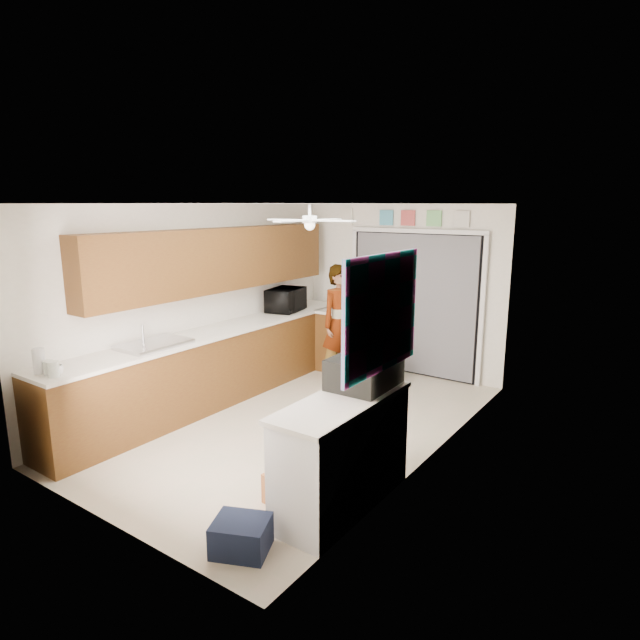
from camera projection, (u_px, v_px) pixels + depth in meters
The scene contains 40 objects.
floor at pixel (300, 422), 6.26m from camera, with size 5.00×5.00×0.00m, color #C1B59B.
ceiling at pixel (299, 204), 5.73m from camera, with size 5.00×5.00×0.00m, color white.
wall_back at pixel (400, 289), 8.00m from camera, with size 3.20×3.20×0.00m, color white.
wall_front at pixel (98, 374), 3.99m from camera, with size 3.20×3.20×0.00m, color white.
wall_left at pixel (201, 303), 6.89m from camera, with size 5.00×5.00×0.00m, color white.
wall_right at pixel (433, 337), 5.10m from camera, with size 5.00×5.00×0.00m, color white.
left_base_cabinets at pixel (220, 366), 6.89m from camera, with size 0.60×4.80×0.90m, color brown.
left_countertop at pixel (219, 331), 6.79m from camera, with size 0.62×4.80×0.04m, color white.
upper_cabinets at pixel (219, 260), 6.84m from camera, with size 0.32×4.00×0.80m, color brown.
sink_basin at pixel (154, 345), 5.98m from camera, with size 0.50×0.76×0.06m, color silver.
faucet at pixel (143, 334), 6.07m from camera, with size 0.03×0.03×0.22m, color silver.
peninsula_base at pixel (354, 343), 8.05m from camera, with size 1.00×0.60×0.90m, color brown.
peninsula_top at pixel (354, 312), 7.95m from camera, with size 1.04×0.64×0.04m, color white.
back_opening_recess at pixel (414, 304), 7.88m from camera, with size 2.00×0.06×2.10m, color black.
curtain_panel at pixel (413, 305), 7.84m from camera, with size 1.90×0.03×2.05m, color slate.
door_trim_left at pixel (354, 298), 8.42m from camera, with size 0.06×0.04×2.10m, color white.
door_trim_right at pixel (482, 312), 7.28m from camera, with size 0.06×0.04×2.10m, color white.
door_trim_head at pixel (416, 231), 7.62m from camera, with size 2.10×0.04×0.06m, color white.
header_frame_1 at pixel (386, 218), 7.89m from camera, with size 0.22×0.02×0.22m, color #489EC0.
header_frame_2 at pixel (408, 218), 7.69m from camera, with size 0.22×0.02×0.22m, color #BC4746.
header_frame_3 at pixel (434, 218), 7.47m from camera, with size 0.22×0.02×0.22m, color #6EC26F.
header_frame_4 at pixel (462, 219), 7.25m from camera, with size 0.22×0.02×0.22m, color silver.
route66_sign at pixel (346, 217), 8.28m from camera, with size 0.22×0.02×0.26m, color silver.
right_counter_base at pixel (343, 455), 4.45m from camera, with size 0.50×1.40×0.90m, color white.
right_counter_top at pixel (342, 402), 4.35m from camera, with size 0.54×1.44×0.04m, color white.
abstract_painting at pixel (382, 313), 4.22m from camera, with size 0.03×1.15×0.95m, color #DF52C9.
ceiling_fan at pixel (310, 220), 5.93m from camera, with size 1.14×1.14×0.24m, color white.
microwave at pixel (286, 300), 7.90m from camera, with size 0.62×0.42×0.34m, color black.
cup at pixel (56, 370), 4.95m from camera, with size 0.12×0.12×0.10m, color white.
jar_a at pixel (53, 369), 4.90m from camera, with size 0.10×0.10×0.15m, color silver.
jar_b at pixel (49, 368), 4.96m from camera, with size 0.09×0.09×0.14m, color silver.
paper_towel_roll at pixel (39, 361), 4.99m from camera, with size 0.11×0.11×0.24m, color white.
suitcase at pixel (364, 371), 4.64m from camera, with size 0.47×0.63×0.27m, color black.
suitcase_rim at pixel (364, 383), 4.67m from camera, with size 0.44×0.58×0.02m, color yellow.
suitcase_lid at pixel (381, 337), 4.82m from camera, with size 0.42×0.03×0.50m, color black.
cardboard_box at pixel (292, 490), 4.51m from camera, with size 0.42×0.32×0.26m, color #B05E37.
navy_crate at pixel (241, 536), 3.90m from camera, with size 0.40×0.33×0.24m, color black.
cabinet_door_panel at pixel (360, 374), 7.03m from camera, with size 0.41×0.03×0.61m, color brown.
man at pixel (341, 324), 7.57m from camera, with size 0.61×0.40×1.68m, color white.
dog at pixel (388, 372), 7.49m from camera, with size 0.20×0.48×0.37m, color black.
Camera 1 is at (3.55, -4.67, 2.50)m, focal length 30.00 mm.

